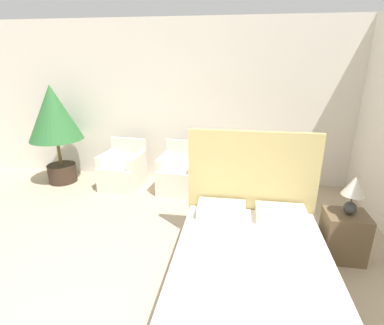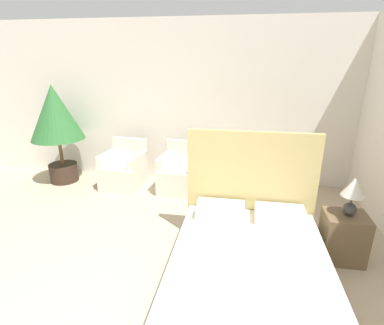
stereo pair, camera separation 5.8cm
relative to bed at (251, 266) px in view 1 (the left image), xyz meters
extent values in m
cube|color=silver|center=(-1.11, 2.91, 1.17)|extent=(10.00, 0.06, 2.90)
cube|color=#4C4238|center=(0.00, -0.12, -0.16)|extent=(1.53, 2.01, 0.24)
cube|color=silver|center=(0.00, -0.12, 0.07)|extent=(1.50, 1.97, 0.21)
cube|color=tan|center=(0.00, 0.92, 0.44)|extent=(1.56, 0.06, 1.44)
cube|color=silver|center=(-0.34, 0.68, 0.24)|extent=(0.57, 0.34, 0.14)
cube|color=silver|center=(0.34, 0.68, 0.24)|extent=(0.57, 0.34, 0.14)
cube|color=silver|center=(-2.21, 2.26, -0.06)|extent=(0.74, 0.75, 0.44)
cube|color=silver|center=(-2.18, 2.57, 0.37)|extent=(0.68, 0.13, 0.40)
cube|color=silver|center=(-2.50, 2.29, 0.26)|extent=(0.16, 0.62, 0.19)
cube|color=silver|center=(-1.93, 2.23, 0.26)|extent=(0.16, 0.62, 0.19)
cube|color=silver|center=(-1.16, 2.26, -0.06)|extent=(0.74, 0.75, 0.44)
cube|color=silver|center=(-1.13, 2.57, 0.37)|extent=(0.68, 0.13, 0.40)
cube|color=silver|center=(-1.45, 2.29, 0.26)|extent=(0.16, 0.62, 0.19)
cube|color=silver|center=(-0.87, 2.23, 0.26)|extent=(0.16, 0.62, 0.19)
cylinder|color=#38281E|center=(-3.45, 2.34, -0.11)|extent=(0.51, 0.51, 0.34)
cylinder|color=brown|center=(-3.45, 2.34, 0.31)|extent=(0.06, 0.06, 0.49)
cone|color=#2D6B33|center=(-3.45, 2.34, 1.04)|extent=(0.94, 0.94, 0.98)
cube|color=brown|center=(1.08, 0.70, 0.01)|extent=(0.46, 0.39, 0.57)
sphere|color=#333333|center=(1.09, 0.70, 0.37)|extent=(0.15, 0.15, 0.15)
cylinder|color=#333333|center=(1.09, 0.70, 0.49)|extent=(0.02, 0.02, 0.09)
cone|color=beige|center=(1.09, 0.70, 0.64)|extent=(0.25, 0.25, 0.21)
camera|label=1|loc=(-0.21, -2.53, 1.96)|focal=28.00mm
camera|label=2|loc=(-0.15, -2.52, 1.96)|focal=28.00mm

